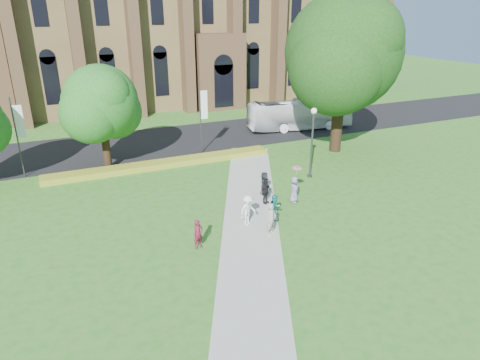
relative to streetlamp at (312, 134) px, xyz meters
name	(u,v)px	position (x,y,z in m)	size (l,w,h in m)	color
ground	(259,236)	(-7.50, -6.50, -3.30)	(160.00, 160.00, 0.00)	#2D681F
road	(165,141)	(-7.50, 13.50, -3.29)	(160.00, 10.00, 0.02)	black
footpath	(251,228)	(-7.50, -5.50, -3.28)	(3.20, 30.00, 0.04)	#B2B2A8
flower_hedge	(163,164)	(-9.50, 6.70, -3.07)	(18.00, 1.40, 0.45)	gold
streetlamp	(312,134)	(0.00, 0.00, 0.00)	(0.44, 0.44, 5.24)	#38383D
large_tree	(343,53)	(5.50, 4.50, 5.07)	(9.60, 9.60, 13.20)	#332114
street_tree_1	(101,103)	(-13.50, 8.00, 1.93)	(5.60, 5.60, 8.05)	#332114
banner_pole_0	(202,115)	(-5.39, 8.70, 0.09)	(0.70, 0.10, 6.00)	#38383D
banner_pole_1	(18,133)	(-19.39, 8.70, 0.09)	(0.70, 0.10, 6.00)	#38383D
tour_coach	(300,114)	(6.43, 12.10, -1.76)	(2.55, 10.90, 3.04)	white
pedestrian_0	(198,234)	(-10.94, -6.34, -2.45)	(0.59, 0.39, 1.62)	maroon
pedestrian_1	(275,209)	(-5.90, -5.41, -2.39)	(0.84, 0.66, 1.73)	teal
pedestrian_2	(248,210)	(-7.47, -5.02, -2.34)	(1.18, 0.68, 1.83)	silver
pedestrian_3	(266,192)	(-5.20, -2.84, -2.45)	(0.95, 0.39, 1.62)	black
pedestrian_4	(294,189)	(-3.42, -3.42, -2.38)	(0.86, 0.56, 1.75)	slate
pedestrian_5	(264,183)	(-4.63, -1.54, -2.45)	(1.49, 0.47, 1.60)	#25262C
pedestrian_6	(271,219)	(-6.79, -6.63, -2.32)	(0.68, 0.45, 1.87)	gray
parasol	(297,172)	(-3.24, -3.32, -1.21)	(0.67, 0.67, 0.59)	#DD9CB6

